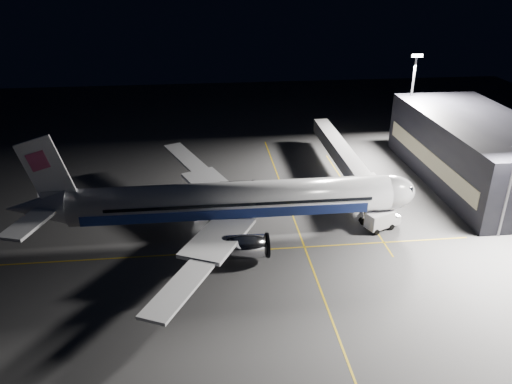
{
  "coord_description": "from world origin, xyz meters",
  "views": [
    {
      "loc": [
        -3.96,
        -67.41,
        38.64
      ],
      "look_at": [
        3.6,
        0.98,
        6.0
      ],
      "focal_mm": 35.0,
      "sensor_mm": 36.0,
      "label": 1
    }
  ],
  "objects_px": {
    "safety_cone_c": "(267,213)",
    "airliner": "(226,201)",
    "jet_bridge": "(343,156)",
    "service_truck": "(382,219)",
    "floodlight_mast_north": "(412,94)",
    "safety_cone_a": "(239,215)",
    "safety_cone_b": "(194,214)",
    "baggage_tug": "(194,205)"
  },
  "relations": [
    {
      "from": "floodlight_mast_north",
      "to": "service_truck",
      "type": "distance_m",
      "value": 39.27
    },
    {
      "from": "airliner",
      "to": "safety_cone_a",
      "type": "height_order",
      "value": "airliner"
    },
    {
      "from": "jet_bridge",
      "to": "baggage_tug",
      "type": "bearing_deg",
      "value": -160.32
    },
    {
      "from": "safety_cone_c",
      "to": "airliner",
      "type": "bearing_deg",
      "value": -146.49
    },
    {
      "from": "airliner",
      "to": "safety_cone_c",
      "type": "distance_m",
      "value": 9.5
    },
    {
      "from": "jet_bridge",
      "to": "safety_cone_c",
      "type": "height_order",
      "value": "jet_bridge"
    },
    {
      "from": "jet_bridge",
      "to": "baggage_tug",
      "type": "relative_size",
      "value": 13.49
    },
    {
      "from": "baggage_tug",
      "to": "safety_cone_b",
      "type": "distance_m",
      "value": 2.43
    },
    {
      "from": "jet_bridge",
      "to": "safety_cone_a",
      "type": "height_order",
      "value": "jet_bridge"
    },
    {
      "from": "airliner",
      "to": "baggage_tug",
      "type": "bearing_deg",
      "value": 122.33
    },
    {
      "from": "safety_cone_a",
      "to": "service_truck",
      "type": "bearing_deg",
      "value": -15.59
    },
    {
      "from": "safety_cone_a",
      "to": "floodlight_mast_north",
      "type": "bearing_deg",
      "value": 35.44
    },
    {
      "from": "jet_bridge",
      "to": "safety_cone_c",
      "type": "xyz_separation_m",
      "value": [
        -16.25,
        -13.54,
        -4.25
      ]
    },
    {
      "from": "safety_cone_c",
      "to": "safety_cone_a",
      "type": "bearing_deg",
      "value": -177.89
    },
    {
      "from": "floodlight_mast_north",
      "to": "service_truck",
      "type": "xyz_separation_m",
      "value": [
        -16.9,
        -33.76,
        -10.79
      ]
    },
    {
      "from": "baggage_tug",
      "to": "safety_cone_b",
      "type": "xyz_separation_m",
      "value": [
        0.03,
        -2.4,
        -0.41
      ]
    },
    {
      "from": "floodlight_mast_north",
      "to": "safety_cone_b",
      "type": "bearing_deg",
      "value": -150.22
    },
    {
      "from": "safety_cone_a",
      "to": "safety_cone_c",
      "type": "bearing_deg",
      "value": 2.11
    },
    {
      "from": "service_truck",
      "to": "safety_cone_c",
      "type": "bearing_deg",
      "value": 135.66
    },
    {
      "from": "jet_bridge",
      "to": "service_truck",
      "type": "relative_size",
      "value": 5.55
    },
    {
      "from": "airliner",
      "to": "service_truck",
      "type": "relative_size",
      "value": 9.92
    },
    {
      "from": "jet_bridge",
      "to": "service_truck",
      "type": "bearing_deg",
      "value": -86.83
    },
    {
      "from": "baggage_tug",
      "to": "safety_cone_c",
      "type": "relative_size",
      "value": 3.79
    },
    {
      "from": "safety_cone_c",
      "to": "service_truck",
      "type": "bearing_deg",
      "value": -19.93
    },
    {
      "from": "baggage_tug",
      "to": "safety_cone_a",
      "type": "relative_size",
      "value": 3.87
    },
    {
      "from": "airliner",
      "to": "safety_cone_b",
      "type": "xyz_separation_m",
      "value": [
        -5.03,
        5.6,
        -4.87
      ]
    },
    {
      "from": "floodlight_mast_north",
      "to": "service_truck",
      "type": "relative_size",
      "value": 3.34
    },
    {
      "from": "safety_cone_a",
      "to": "jet_bridge",
      "type": "bearing_deg",
      "value": 33.34
    },
    {
      "from": "airliner",
      "to": "safety_cone_a",
      "type": "bearing_deg",
      "value": 62.76
    },
    {
      "from": "service_truck",
      "to": "baggage_tug",
      "type": "relative_size",
      "value": 2.43
    },
    {
      "from": "floodlight_mast_north",
      "to": "baggage_tug",
      "type": "bearing_deg",
      "value": -152.53
    },
    {
      "from": "service_truck",
      "to": "baggage_tug",
      "type": "xyz_separation_m",
      "value": [
        -29.23,
        9.77,
        -0.88
      ]
    },
    {
      "from": "jet_bridge",
      "to": "safety_cone_b",
      "type": "distance_m",
      "value": 31.04
    },
    {
      "from": "airliner",
      "to": "jet_bridge",
      "type": "bearing_deg",
      "value": 38.04
    },
    {
      "from": "safety_cone_a",
      "to": "safety_cone_b",
      "type": "distance_m",
      "value": 7.38
    },
    {
      "from": "airliner",
      "to": "jet_bridge",
      "type": "relative_size",
      "value": 1.79
    },
    {
      "from": "jet_bridge",
      "to": "service_truck",
      "type": "distance_m",
      "value": 20.09
    },
    {
      "from": "service_truck",
      "to": "safety_cone_c",
      "type": "height_order",
      "value": "service_truck"
    },
    {
      "from": "floodlight_mast_north",
      "to": "safety_cone_a",
      "type": "height_order",
      "value": "floodlight_mast_north"
    },
    {
      "from": "floodlight_mast_north",
      "to": "safety_cone_c",
      "type": "distance_m",
      "value": 45.53
    },
    {
      "from": "airliner",
      "to": "safety_cone_b",
      "type": "relative_size",
      "value": 104.52
    },
    {
      "from": "airliner",
      "to": "safety_cone_b",
      "type": "bearing_deg",
      "value": 131.95
    }
  ]
}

